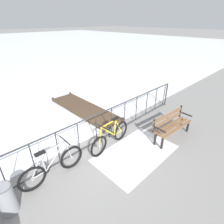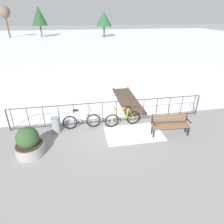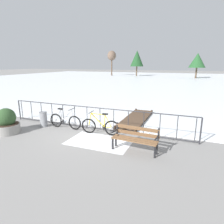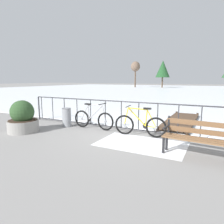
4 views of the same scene
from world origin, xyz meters
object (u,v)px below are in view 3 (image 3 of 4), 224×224
park_bench (135,137)px  planter_with_shrub (7,123)px  bicycle_second (65,121)px  bicycle_near_railing (100,126)px  trash_bin (44,119)px

park_bench → planter_with_shrub: 5.68m
bicycle_second → park_bench: 3.88m
bicycle_near_railing → bicycle_second: 1.88m
planter_with_shrub → trash_bin: bearing=57.5°
park_bench → trash_bin: park_bench is taller
planter_with_shrub → bicycle_second: bearing=37.5°
planter_with_shrub → trash_bin: size_ratio=1.53×
bicycle_near_railing → planter_with_shrub: bearing=-160.0°
planter_with_shrub → bicycle_near_railing: bearing=20.0°
bicycle_near_railing → trash_bin: 2.99m
park_bench → planter_with_shrub: (-5.67, -0.38, -0.03)m
park_bench → planter_with_shrub: size_ratio=1.46×
planter_with_shrub → trash_bin: 1.58m
bicycle_second → planter_with_shrub: 2.48m
bicycle_near_railing → planter_with_shrub: (-3.84, -1.40, 0.11)m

